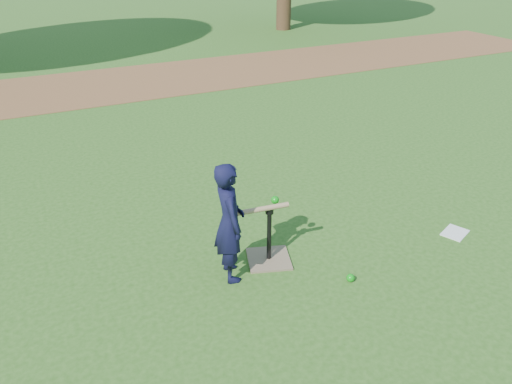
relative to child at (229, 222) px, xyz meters
name	(u,v)px	position (x,y,z in m)	size (l,w,h in m)	color
ground	(293,258)	(0.69, -0.02, -0.60)	(80.00, 80.00, 0.00)	#285116
dirt_strip	(126,83)	(0.69, 7.48, -0.60)	(24.00, 3.00, 0.01)	brown
child	(229,222)	(0.00, 0.00, 0.00)	(0.44, 0.29, 1.20)	black
wiffle_ball_ground	(350,278)	(1.00, -0.61, -0.56)	(0.08, 0.08, 0.08)	#0D9012
clipboard	(455,233)	(2.57, -0.41, -0.60)	(0.30, 0.23, 0.01)	white
batting_tee	(269,251)	(0.45, 0.06, -0.49)	(0.54, 0.54, 0.61)	#79654D
swing_action	(260,208)	(0.34, 0.04, 0.04)	(0.63, 0.17, 0.10)	#A2825F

